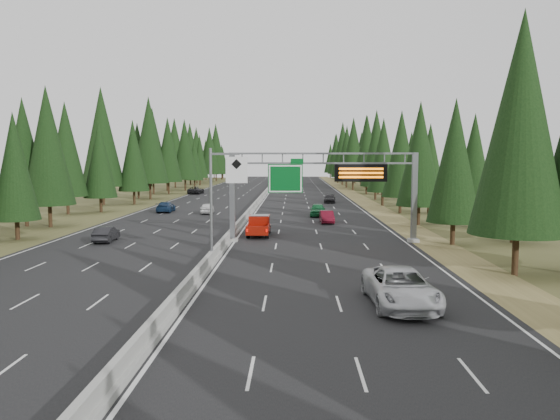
% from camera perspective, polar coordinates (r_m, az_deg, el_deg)
% --- Properties ---
extents(road, '(32.00, 260.00, 0.08)m').
position_cam_1_polar(road, '(92.94, -2.11, 0.87)').
color(road, black).
rests_on(road, ground).
extents(shoulder_right, '(3.60, 260.00, 0.06)m').
position_cam_1_polar(shoulder_right, '(93.55, 8.83, 0.84)').
color(shoulder_right, olive).
rests_on(shoulder_right, ground).
extents(shoulder_left, '(3.60, 260.00, 0.06)m').
position_cam_1_polar(shoulder_left, '(95.69, -12.81, 0.87)').
color(shoulder_left, '#42441F').
rests_on(shoulder_left, ground).
extents(median_barrier, '(0.70, 260.00, 0.85)m').
position_cam_1_polar(median_barrier, '(92.91, -2.11, 1.10)').
color(median_barrier, gray).
rests_on(median_barrier, road).
extents(sign_gantry, '(16.75, 0.98, 7.80)m').
position_cam_1_polar(sign_gantry, '(47.51, 5.30, 2.85)').
color(sign_gantry, slate).
rests_on(sign_gantry, road).
extents(hov_sign_pole, '(2.80, 0.50, 8.00)m').
position_cam_1_polar(hov_sign_pole, '(37.88, -6.36, 1.38)').
color(hov_sign_pole, slate).
rests_on(hov_sign_pole, road).
extents(tree_row_right, '(11.92, 245.05, 18.58)m').
position_cam_1_polar(tree_row_right, '(79.60, 13.25, 6.58)').
color(tree_row_right, black).
rests_on(tree_row_right, ground).
extents(tree_row_left, '(12.26, 242.62, 18.80)m').
position_cam_1_polar(tree_row_left, '(88.83, -16.97, 6.50)').
color(tree_row_left, black).
rests_on(tree_row_left, ground).
extents(silver_minivan, '(3.29, 6.69, 1.83)m').
position_cam_1_polar(silver_minivan, '(27.92, 12.50, -7.91)').
color(silver_minivan, '#BBBDC1').
rests_on(silver_minivan, road).
extents(red_pickup, '(2.05, 5.73, 1.87)m').
position_cam_1_polar(red_pickup, '(52.06, -2.19, -1.50)').
color(red_pickup, black).
rests_on(red_pickup, road).
extents(car_ahead_green, '(2.17, 4.84, 1.62)m').
position_cam_1_polar(car_ahead_green, '(69.31, 3.95, 0.02)').
color(car_ahead_green, '#176633').
rests_on(car_ahead_green, road).
extents(car_ahead_dkred, '(1.58, 4.19, 1.37)m').
position_cam_1_polar(car_ahead_dkred, '(62.06, 4.92, -0.73)').
color(car_ahead_dkred, maroon).
rests_on(car_ahead_dkred, road).
extents(car_ahead_dkgrey, '(2.22, 4.71, 1.33)m').
position_cam_1_polar(car_ahead_dkgrey, '(90.78, 5.22, 1.19)').
color(car_ahead_dkgrey, black).
rests_on(car_ahead_dkgrey, road).
extents(car_ahead_white, '(2.53, 5.36, 1.48)m').
position_cam_1_polar(car_ahead_white, '(128.08, -0.48, 2.47)').
color(car_ahead_white, white).
rests_on(car_ahead_white, road).
extents(car_ahead_far, '(1.82, 4.04, 1.35)m').
position_cam_1_polar(car_ahead_far, '(151.08, 1.04, 2.89)').
color(car_ahead_far, black).
rests_on(car_ahead_far, road).
extents(car_onc_near, '(1.65, 4.15, 1.34)m').
position_cam_1_polar(car_onc_near, '(50.32, -17.71, -2.41)').
color(car_onc_near, black).
rests_on(car_onc_near, road).
extents(car_onc_blue, '(2.14, 4.96, 1.42)m').
position_cam_1_polar(car_onc_blue, '(76.11, -11.85, 0.33)').
color(car_onc_blue, '#162C4D').
rests_on(car_onc_blue, road).
extents(car_onc_white, '(2.01, 4.28, 1.41)m').
position_cam_1_polar(car_onc_white, '(73.00, -7.61, 0.18)').
color(car_onc_white, silver).
rests_on(car_onc_white, road).
extents(car_onc_far, '(2.84, 5.65, 1.53)m').
position_cam_1_polar(car_onc_far, '(114.28, -8.78, 2.06)').
color(car_onc_far, black).
rests_on(car_onc_far, road).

